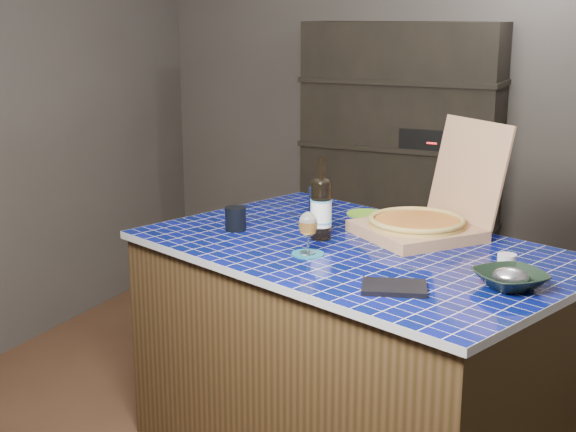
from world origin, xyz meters
The scene contains 14 objects.
room centered at (0.00, 0.00, 1.25)m, with size 3.50×3.50×3.50m.
shelving_unit centered at (0.00, 1.53, 0.90)m, with size 1.20×0.41×1.80m.
kitchen_island centered at (0.42, -0.35, 0.47)m, with size 2.00×1.62×0.95m.
pizza_box centered at (0.60, -0.09, 1.01)m, with size 0.66×0.68×0.47m.
mead_bottle centered at (0.24, -0.31, 1.08)m, with size 0.09×0.09×0.34m.
teal_trivet centered at (0.28, -0.54, 0.95)m, with size 0.13×0.13×0.01m, color #166077.
wine_glass centered at (0.28, -0.54, 1.06)m, with size 0.07×0.07×0.16m.
tumbler centered at (-0.14, -0.35, 1.00)m, with size 0.09×0.09×0.10m, color black.
dvd_case centered at (0.71, -0.79, 0.96)m, with size 0.15×0.22×0.02m, color black.
bowl centered at (1.06, -0.60, 0.98)m, with size 0.23×0.23×0.06m, color black.
foil_contents centered at (1.06, -0.60, 0.99)m, with size 0.12×0.10×0.06m, color silver.
white_jar centered at (1.01, -0.41, 0.98)m, with size 0.07×0.07×0.06m, color silver.
navy_cup centered at (0.05, 0.08, 1.01)m, with size 0.08×0.08×0.12m, color black.
green_trivet centered at (0.27, 0.16, 0.95)m, with size 0.18×0.18×0.01m, color #74BC28.
Camera 1 is at (1.47, -3.24, 1.85)m, focal length 50.00 mm.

